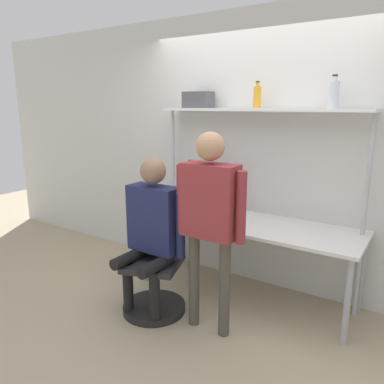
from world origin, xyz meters
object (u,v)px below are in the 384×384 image
at_px(cell_phone, 214,220).
at_px(office_chair, 155,279).
at_px(monitor, 210,182).
at_px(person_standing, 210,208).
at_px(laptop, 188,210).
at_px(person_seated, 152,224).
at_px(bottle_amber, 257,97).
at_px(bottle_clear, 334,94).
at_px(storage_box, 198,100).

bearing_deg(cell_phone, office_chair, -117.21).
relative_size(monitor, cell_phone, 3.52).
bearing_deg(monitor, person_standing, -59.29).
bearing_deg(office_chair, monitor, 87.73).
distance_m(laptop, person_standing, 0.82).
height_order(cell_phone, person_seated, person_seated).
distance_m(cell_phone, bottle_amber, 1.20).
relative_size(cell_phone, office_chair, 0.16).
xyz_separation_m(cell_phone, person_seated, (-0.27, -0.59, 0.07)).
bearing_deg(bottle_clear, monitor, 179.89).
xyz_separation_m(office_chair, storage_box, (-0.11, 0.88, 1.57)).
relative_size(person_seated, bottle_amber, 5.73).
bearing_deg(person_seated, office_chair, 107.50).
height_order(person_standing, storage_box, storage_box).
xyz_separation_m(bottle_amber, storage_box, (-0.64, 0.00, -0.02)).
bearing_deg(bottle_amber, bottle_clear, 0.00).
distance_m(laptop, bottle_amber, 1.25).
bearing_deg(person_standing, laptop, 135.84).
height_order(laptop, person_standing, person_standing).
xyz_separation_m(laptop, bottle_amber, (0.53, 0.34, 1.08)).
xyz_separation_m(person_standing, storage_box, (-0.67, 0.89, 0.82)).
relative_size(person_seated, person_standing, 0.85).
distance_m(laptop, cell_phone, 0.29).
xyz_separation_m(monitor, bottle_amber, (0.50, -0.00, 0.85)).
height_order(monitor, bottle_clear, bottle_clear).
xyz_separation_m(monitor, person_standing, (0.53, -0.89, 0.01)).
height_order(laptop, cell_phone, laptop).
xyz_separation_m(cell_phone, office_chair, (-0.28, -0.55, -0.46)).
bearing_deg(bottle_amber, monitor, 179.75).
xyz_separation_m(person_seated, storage_box, (-0.12, 0.92, 1.04)).
relative_size(office_chair, person_standing, 0.58).
distance_m(cell_phone, office_chair, 0.77).
xyz_separation_m(monitor, office_chair, (-0.03, -0.88, -0.74)).
relative_size(bottle_clear, storage_box, 0.95).
bearing_deg(monitor, bottle_clear, -0.11).
distance_m(person_standing, bottle_clear, 1.39).
xyz_separation_m(monitor, cell_phone, (0.25, -0.33, -0.28)).
distance_m(laptop, bottle_clear, 1.66).
bearing_deg(person_seated, monitor, 88.67).
distance_m(monitor, bottle_amber, 0.99).
bearing_deg(office_chair, laptop, 90.28).
xyz_separation_m(person_standing, bottle_clear, (0.64, 0.89, 0.86)).
bearing_deg(office_chair, bottle_clear, 36.10).
distance_m(office_chair, person_seated, 0.54).
bearing_deg(monitor, office_chair, -92.27).
distance_m(person_seated, person_standing, 0.59).
bearing_deg(cell_phone, monitor, 126.64).
bearing_deg(office_chair, cell_phone, 62.79).
bearing_deg(cell_phone, person_seated, -114.45).
xyz_separation_m(cell_phone, storage_box, (-0.39, 0.33, 1.11)).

